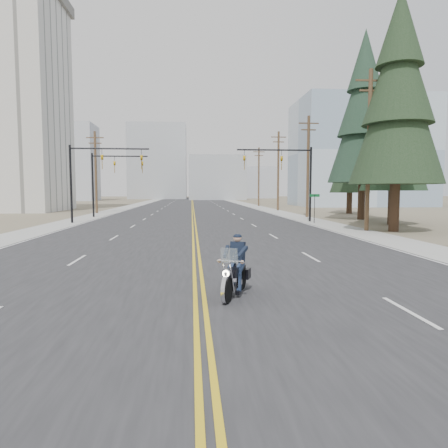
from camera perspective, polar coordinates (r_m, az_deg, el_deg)
ground_plane at (r=5.79m, az=-2.21°, el=-25.66°), size 400.00×400.00×0.00m
road at (r=75.05m, az=-4.51°, el=2.54°), size 20.00×200.00×0.01m
sidewalk_left at (r=75.89m, az=-13.23°, el=2.46°), size 3.00×200.00×0.01m
sidewalk_right at (r=75.95m, az=4.21°, el=2.57°), size 3.00×200.00×0.01m
traffic_mast_left at (r=38.07m, az=-18.14°, el=7.57°), size 7.10×0.26×7.00m
traffic_mast_right at (r=38.16m, az=9.35°, el=7.74°), size 7.10×0.26×7.00m
traffic_mast_far at (r=45.94m, az=-16.21°, el=7.03°), size 6.10×0.26×7.00m
street_sign at (r=36.70m, az=12.81°, el=2.91°), size 0.90×0.06×2.62m
utility_pole_b at (r=30.89m, az=19.98°, el=10.18°), size 2.20×0.30×11.50m
utility_pole_c at (r=44.91m, az=11.91°, el=8.26°), size 2.20×0.30×11.00m
utility_pole_d at (r=59.44m, az=7.76°, el=7.69°), size 2.20×0.30×11.50m
utility_pole_e at (r=76.11m, az=4.99°, el=6.88°), size 2.20×0.30×11.00m
utility_pole_left at (r=54.46m, az=-17.85°, el=7.24°), size 2.20×0.30×10.50m
glass_building at (r=81.92m, az=18.78°, el=9.49°), size 24.00×16.00×20.00m
haze_bldg_a at (r=125.19m, az=-21.01°, el=8.17°), size 14.00×12.00×22.00m
haze_bldg_b at (r=130.31m, az=-1.06°, el=6.58°), size 18.00×14.00×14.00m
haze_bldg_c at (r=121.97m, az=14.72°, el=7.49°), size 16.00×12.00×18.00m
haze_bldg_d at (r=145.81m, az=-9.40°, el=8.69°), size 20.00×15.00×26.00m
haze_bldg_e at (r=157.05m, az=4.60°, el=5.90°), size 14.00×14.00×12.00m
haze_bldg_f at (r=143.97m, az=-25.06°, el=6.36°), size 12.00×12.00×16.00m
motorcyclist at (r=11.12m, az=1.55°, el=-5.97°), size 1.67×2.39×1.72m
conifer_near at (r=31.82m, az=23.64°, el=16.77°), size 6.42×6.42×16.99m
conifer_mid at (r=37.83m, az=23.22°, el=12.76°), size 5.51×5.51×14.68m
conifer_tall at (r=43.66m, az=19.35°, el=14.94°), size 6.78×6.78×18.85m
conifer_far at (r=53.91m, az=17.63°, el=9.63°), size 5.00×5.00×13.39m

